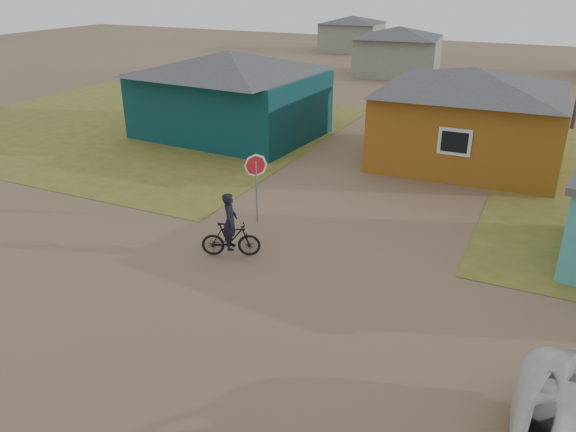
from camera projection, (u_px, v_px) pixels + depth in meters
name	position (u px, v px, depth m)	size (l,w,h in m)	color
ground	(246.00, 317.00, 12.91)	(120.00, 120.00, 0.00)	#7F6349
grass_nw	(136.00, 125.00, 29.22)	(20.00, 18.00, 0.00)	olive
house_teal	(230.00, 92.00, 26.62)	(8.93, 7.08, 4.00)	#0A3238
house_yellow	(470.00, 115.00, 22.68)	(7.72, 6.76, 3.90)	#975717
house_pale_west	(398.00, 50.00, 42.64)	(7.04, 6.15, 3.60)	gray
house_pale_north	(352.00, 33.00, 55.78)	(6.28, 5.81, 3.40)	gray
stop_sign	(256.00, 172.00, 17.25)	(0.69, 0.30, 2.23)	gray
cyclist	(231.00, 233.00, 15.47)	(1.69, 1.10, 1.86)	black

